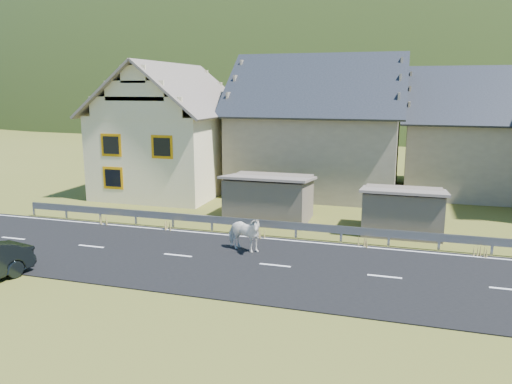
% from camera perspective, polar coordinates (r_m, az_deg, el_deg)
% --- Properties ---
extents(ground, '(160.00, 160.00, 0.00)m').
position_cam_1_polar(ground, '(18.98, 2.19, -8.49)').
color(ground, '#4B4F17').
rests_on(ground, ground).
extents(road, '(60.00, 7.00, 0.04)m').
position_cam_1_polar(road, '(18.97, 2.19, -8.43)').
color(road, black).
rests_on(road, ground).
extents(lane_markings, '(60.00, 6.60, 0.01)m').
position_cam_1_polar(lane_markings, '(18.96, 2.19, -8.36)').
color(lane_markings, silver).
rests_on(lane_markings, road).
extents(guardrail, '(28.10, 0.09, 0.75)m').
position_cam_1_polar(guardrail, '(22.22, 4.58, -3.95)').
color(guardrail, '#93969B').
rests_on(guardrail, ground).
extents(shed_left, '(4.30, 3.30, 2.40)m').
position_cam_1_polar(shed_left, '(25.20, 1.51, -0.77)').
color(shed_left, '#695D4F').
rests_on(shed_left, ground).
extents(shed_right, '(3.80, 2.90, 2.20)m').
position_cam_1_polar(shed_right, '(23.91, 16.41, -2.19)').
color(shed_right, '#695D4F').
rests_on(shed_right, ground).
extents(house_cream, '(7.80, 9.80, 8.30)m').
position_cam_1_polar(house_cream, '(32.68, -9.65, 7.73)').
color(house_cream, beige).
rests_on(house_cream, ground).
extents(house_stone_a, '(10.80, 9.80, 8.90)m').
position_cam_1_polar(house_stone_a, '(32.76, 7.19, 8.29)').
color(house_stone_a, gray).
rests_on(house_stone_a, ground).
extents(house_stone_b, '(9.80, 8.80, 8.10)m').
position_cam_1_polar(house_stone_b, '(34.63, 24.41, 6.87)').
color(house_stone_b, gray).
rests_on(house_stone_b, ground).
extents(mountain, '(440.00, 280.00, 260.00)m').
position_cam_1_polar(mountain, '(199.03, 16.70, 3.60)').
color(mountain, '#283912').
rests_on(mountain, ground).
extents(conifer_patch, '(76.00, 50.00, 28.00)m').
position_cam_1_polar(conifer_patch, '(140.44, -8.54, 11.41)').
color(conifer_patch, black).
rests_on(conifer_patch, ground).
extents(horse, '(1.30, 1.93, 1.49)m').
position_cam_1_polar(horse, '(20.33, -1.42, -4.76)').
color(horse, white).
rests_on(horse, road).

